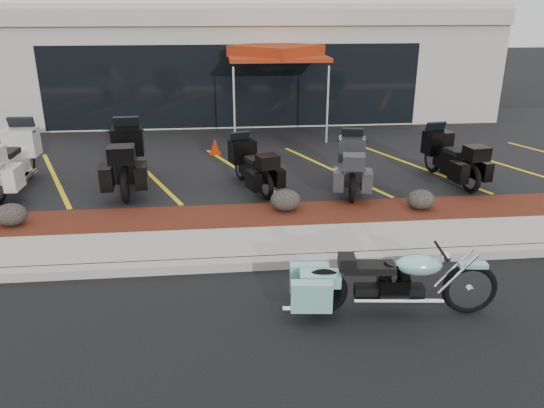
{
  "coord_description": "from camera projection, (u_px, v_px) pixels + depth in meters",
  "views": [
    {
      "loc": [
        -0.53,
        -6.69,
        3.96
      ],
      "look_at": [
        0.27,
        1.2,
        0.97
      ],
      "focal_mm": 35.0,
      "sensor_mm": 36.0,
      "label": 1
    }
  ],
  "objects": [
    {
      "name": "ground",
      "position": [
        262.0,
        296.0,
        7.67
      ],
      "size": [
        90.0,
        90.0,
        0.0
      ],
      "primitive_type": "plane",
      "color": "black",
      "rests_on": "ground"
    },
    {
      "name": "curb",
      "position": [
        257.0,
        263.0,
        8.48
      ],
      "size": [
        24.0,
        0.25,
        0.15
      ],
      "primitive_type": "cube",
      "color": "gray",
      "rests_on": "ground"
    },
    {
      "name": "sidewalk",
      "position": [
        254.0,
        245.0,
        9.14
      ],
      "size": [
        24.0,
        1.2,
        0.15
      ],
      "primitive_type": "cube",
      "color": "gray",
      "rests_on": "ground"
    },
    {
      "name": "mulch_bed",
      "position": [
        250.0,
        218.0,
        10.25
      ],
      "size": [
        24.0,
        1.2,
        0.16
      ],
      "primitive_type": "cube",
      "color": "#3E0E0E",
      "rests_on": "ground"
    },
    {
      "name": "upper_lot",
      "position": [
        238.0,
        148.0,
        15.28
      ],
      "size": [
        26.0,
        9.6,
        0.15
      ],
      "primitive_type": "cube",
      "color": "black",
      "rests_on": "ground"
    },
    {
      "name": "dealership_building",
      "position": [
        230.0,
        59.0,
        20.43
      ],
      "size": [
        18.0,
        8.16,
        4.0
      ],
      "color": "#A5A195",
      "rests_on": "ground"
    },
    {
      "name": "boulder_left",
      "position": [
        11.0,
        215.0,
        9.67
      ],
      "size": [
        0.58,
        0.48,
        0.41
      ],
      "primitive_type": "ellipsoid",
      "color": "black",
      "rests_on": "mulch_bed"
    },
    {
      "name": "boulder_mid",
      "position": [
        285.0,
        200.0,
        10.36
      ],
      "size": [
        0.6,
        0.5,
        0.42
      ],
      "primitive_type": "ellipsoid",
      "color": "black",
      "rests_on": "mulch_bed"
    },
    {
      "name": "boulder_right",
      "position": [
        421.0,
        200.0,
        10.45
      ],
      "size": [
        0.55,
        0.46,
        0.39
      ],
      "primitive_type": "ellipsoid",
      "color": "black",
      "rests_on": "mulch_bed"
    },
    {
      "name": "hero_cruiser",
      "position": [
        470.0,
        281.0,
        7.08
      ],
      "size": [
        2.85,
        1.0,
        0.98
      ],
      "primitive_type": null,
      "rotation": [
        0.0,
        0.0,
        -0.11
      ],
      "color": "#7FC6B8",
      "rests_on": "ground"
    },
    {
      "name": "touring_white",
      "position": [
        25.0,
        148.0,
        12.18
      ],
      "size": [
        0.98,
        2.49,
        1.44
      ],
      "primitive_type": null,
      "rotation": [
        0.0,
        0.0,
        1.56
      ],
      "color": "silver",
      "rests_on": "upper_lot"
    },
    {
      "name": "touring_black_front",
      "position": [
        129.0,
        147.0,
        12.26
      ],
      "size": [
        1.16,
        2.55,
        1.44
      ],
      "primitive_type": null,
      "rotation": [
        0.0,
        0.0,
        1.66
      ],
      "color": "black",
      "rests_on": "upper_lot"
    },
    {
      "name": "touring_black_mid",
      "position": [
        241.0,
        156.0,
        12.09
      ],
      "size": [
        1.35,
        2.1,
        1.14
      ],
      "primitive_type": null,
      "rotation": [
        0.0,
        0.0,
        1.9
      ],
      "color": "black",
      "rests_on": "upper_lot"
    },
    {
      "name": "touring_grey",
      "position": [
        351.0,
        154.0,
        12.08
      ],
      "size": [
        1.24,
        2.22,
        1.22
      ],
      "primitive_type": null,
      "rotation": [
        0.0,
        0.0,
        1.35
      ],
      "color": "#2A2A2F",
      "rests_on": "upper_lot"
    },
    {
      "name": "touring_black_rear",
      "position": [
        434.0,
        147.0,
        12.62
      ],
      "size": [
        1.14,
        2.23,
        1.24
      ],
      "primitive_type": null,
      "rotation": [
        0.0,
        0.0,
        1.73
      ],
      "color": "black",
      "rests_on": "upper_lot"
    },
    {
      "name": "traffic_cone",
      "position": [
        215.0,
        146.0,
        14.34
      ],
      "size": [
        0.34,
        0.34,
        0.42
      ],
      "primitive_type": "cone",
      "rotation": [
        0.0,
        0.0,
        0.15
      ],
      "color": "red",
      "rests_on": "upper_lot"
    },
    {
      "name": "popup_canopy",
      "position": [
        276.0,
        54.0,
        15.89
      ],
      "size": [
        3.44,
        3.44,
        2.68
      ],
      "rotation": [
        0.0,
        0.0,
        0.22
      ],
      "color": "silver",
      "rests_on": "upper_lot"
    }
  ]
}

